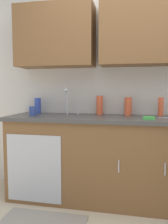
{
  "coord_description": "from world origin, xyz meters",
  "views": [
    {
      "loc": [
        -0.13,
        -1.85,
        1.23
      ],
      "look_at": [
        -0.64,
        0.55,
        1.0
      ],
      "focal_mm": 37.71,
      "sensor_mm": 36.0,
      "label": 1
    }
  ],
  "objects_px": {
    "bottle_water_tall": "(161,107)",
    "sponge": "(149,118)",
    "sink": "(67,117)",
    "cup_by_sink": "(33,111)",
    "bottle_cleaner_spray": "(100,105)",
    "bottle_water_short": "(128,106)",
    "bottle_soap": "(38,106)"
  },
  "relations": [
    {
      "from": "cup_by_sink",
      "to": "sponge",
      "type": "relative_size",
      "value": 0.96
    },
    {
      "from": "sink",
      "to": "cup_by_sink",
      "type": "height_order",
      "value": "sink"
    },
    {
      "from": "sink",
      "to": "cup_by_sink",
      "type": "relative_size",
      "value": 4.74
    },
    {
      "from": "bottle_soap",
      "to": "bottle_water_tall",
      "type": "bearing_deg",
      "value": -0.01
    },
    {
      "from": "bottle_water_tall",
      "to": "sponge",
      "type": "xyz_separation_m",
      "value": [
        -0.15,
        -0.36,
        -0.09
      ]
    },
    {
      "from": "bottle_water_tall",
      "to": "bottle_water_short",
      "type": "relative_size",
      "value": 1.01
    },
    {
      "from": "bottle_soap",
      "to": "cup_by_sink",
      "type": "distance_m",
      "value": 0.27
    },
    {
      "from": "bottle_cleaner_spray",
      "to": "sponge",
      "type": "bearing_deg",
      "value": -34.4
    },
    {
      "from": "sponge",
      "to": "cup_by_sink",
      "type": "bearing_deg",
      "value": 175.58
    },
    {
      "from": "bottle_soap",
      "to": "sponge",
      "type": "bearing_deg",
      "value": -15.19
    },
    {
      "from": "bottle_water_tall",
      "to": "cup_by_sink",
      "type": "relative_size",
      "value": 1.97
    },
    {
      "from": "bottle_cleaner_spray",
      "to": "sponge",
      "type": "relative_size",
      "value": 2.01
    },
    {
      "from": "bottle_soap",
      "to": "bottle_water_short",
      "type": "bearing_deg",
      "value": -0.31
    },
    {
      "from": "bottle_soap",
      "to": "sponge",
      "type": "xyz_separation_m",
      "value": [
        1.32,
        -0.36,
        -0.08
      ]
    },
    {
      "from": "bottle_soap",
      "to": "cup_by_sink",
      "type": "bearing_deg",
      "value": -79.43
    },
    {
      "from": "bottle_cleaner_spray",
      "to": "bottle_water_short",
      "type": "bearing_deg",
      "value": -3.31
    },
    {
      "from": "sink",
      "to": "cup_by_sink",
      "type": "bearing_deg",
      "value": -169.34
    },
    {
      "from": "bottle_water_tall",
      "to": "bottle_soap",
      "type": "distance_m",
      "value": 1.47
    },
    {
      "from": "sink",
      "to": "bottle_water_short",
      "type": "bearing_deg",
      "value": 15.07
    },
    {
      "from": "sink",
      "to": "bottle_soap",
      "type": "distance_m",
      "value": 0.49
    },
    {
      "from": "sponge",
      "to": "bottle_cleaner_spray",
      "type": "bearing_deg",
      "value": 145.6
    },
    {
      "from": "bottle_water_short",
      "to": "sponge",
      "type": "distance_m",
      "value": 0.42
    },
    {
      "from": "sink",
      "to": "bottle_soap",
      "type": "bearing_deg",
      "value": 156.7
    },
    {
      "from": "bottle_water_tall",
      "to": "sponge",
      "type": "bearing_deg",
      "value": -112.39
    },
    {
      "from": "bottle_cleaner_spray",
      "to": "sink",
      "type": "bearing_deg",
      "value": -149.59
    },
    {
      "from": "bottle_cleaner_spray",
      "to": "sponge",
      "type": "distance_m",
      "value": 0.67
    },
    {
      "from": "sink",
      "to": "bottle_soap",
      "type": "relative_size",
      "value": 2.59
    },
    {
      "from": "bottle_water_tall",
      "to": "bottle_water_short",
      "type": "bearing_deg",
      "value": -179.09
    },
    {
      "from": "bottle_water_tall",
      "to": "bottle_soap",
      "type": "relative_size",
      "value": 1.08
    },
    {
      "from": "sink",
      "to": "bottle_water_short",
      "type": "distance_m",
      "value": 0.71
    },
    {
      "from": "sink",
      "to": "cup_by_sink",
      "type": "distance_m",
      "value": 0.4
    },
    {
      "from": "bottle_water_tall",
      "to": "bottle_water_short",
      "type": "xyz_separation_m",
      "value": [
        -0.36,
        -0.01,
        -0.0
      ]
    }
  ]
}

